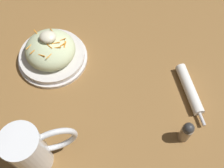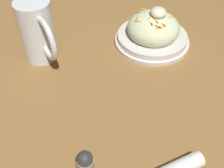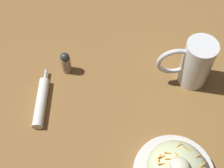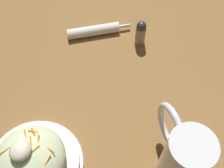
{
  "view_description": "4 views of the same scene",
  "coord_description": "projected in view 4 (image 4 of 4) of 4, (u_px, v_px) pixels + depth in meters",
  "views": [
    {
      "loc": [
        -0.03,
        0.18,
        0.7
      ],
      "look_at": [
        0.03,
        -0.16,
        0.09
      ],
      "focal_mm": 43.81,
      "sensor_mm": 36.0,
      "label": 1
    },
    {
      "loc": [
        -0.43,
        -0.11,
        0.49
      ],
      "look_at": [
        0.01,
        -0.14,
        0.05
      ],
      "focal_mm": 45.19,
      "sensor_mm": 36.0,
      "label": 2
    },
    {
      "loc": [
        0.18,
        -0.55,
        0.82
      ],
      "look_at": [
        -0.01,
        -0.11,
        0.06
      ],
      "focal_mm": 50.52,
      "sensor_mm": 36.0,
      "label": 3
    },
    {
      "loc": [
        0.38,
        -0.07,
        0.61
      ],
      "look_at": [
        0.02,
        -0.13,
        0.06
      ],
      "focal_mm": 43.6,
      "sensor_mm": 36.0,
      "label": 4
    }
  ],
  "objects": [
    {
      "name": "beer_mug",
      "position": [
        182.0,
        159.0,
        0.54
      ],
      "size": [
        0.15,
        0.11,
        0.16
      ],
      "color": "white",
      "rests_on": "ground_plane"
    },
    {
      "name": "salad_plate",
      "position": [
        32.0,
        161.0,
        0.58
      ],
      "size": [
        0.21,
        0.21,
        0.11
      ],
      "color": "silver",
      "rests_on": "ground_plane"
    },
    {
      "name": "napkin_roll",
      "position": [
        94.0,
        31.0,
        0.82
      ],
      "size": [
        0.09,
        0.19,
        0.03
      ],
      "color": "white",
      "rests_on": "ground_plane"
    },
    {
      "name": "ground_plane",
      "position": [
        163.0,
        96.0,
        0.71
      ],
      "size": [
        1.43,
        1.43,
        0.0
      ],
      "primitive_type": "plane",
      "color": "olive"
    },
    {
      "name": "salt_shaker",
      "position": [
        141.0,
        33.0,
        0.78
      ],
      "size": [
        0.03,
        0.03,
        0.08
      ],
      "color": "gray",
      "rests_on": "ground_plane"
    }
  ]
}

